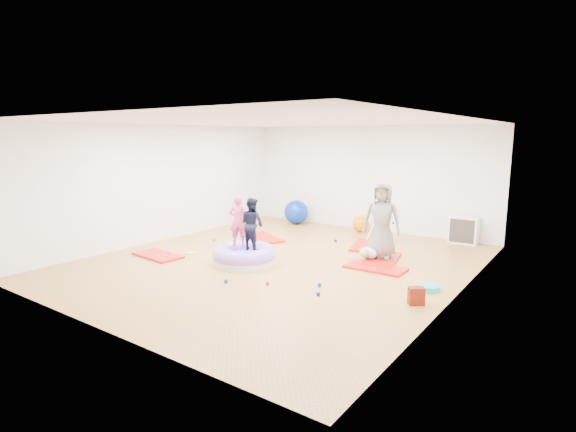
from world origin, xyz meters
The scene contains 19 objects.
room centered at (0.00, 0.00, 1.40)m, with size 7.01×8.01×2.81m.
gym_mat_front_left centered at (-2.35, -1.18, 0.02)m, with size 1.13×0.57×0.05m, color red.
gym_mat_mid_left centered at (-1.55, 1.41, 0.03)m, with size 1.21×0.61×0.05m, color red.
gym_mat_center_back centered at (0.92, 2.19, 0.03)m, with size 1.22×0.61×0.05m, color red.
gym_mat_right centered at (1.82, 0.64, 0.02)m, with size 1.14×0.57×0.05m, color red.
gym_mat_rear_right centered at (1.67, 1.27, 0.03)m, with size 1.23×0.62×0.05m, color red.
inflatable_cushion centered at (-0.49, -0.53, 0.16)m, with size 1.28×1.28×0.40m.
child_pink centered at (-0.69, -0.46, 0.89)m, with size 0.38×0.25×1.04m, color #E0426C.
child_navy centered at (-0.26, -0.55, 0.89)m, with size 0.50×0.39×1.03m, color black.
adult_caregiver centered at (1.62, 1.32, 0.84)m, with size 0.77×0.50×1.58m, color slate.
infant centered at (1.45, 1.07, 0.17)m, with size 0.39×0.40×0.23m.
ball_pit_balls centered at (-0.31, -0.19, 0.04)m, with size 4.17×3.88×0.07m.
exercise_ball_blue centered at (-1.99, 3.51, 0.35)m, with size 0.70×0.70×0.70m, color #0626A7.
exercise_ball_orange centered at (0.05, 3.60, 0.22)m, with size 0.44×0.44×0.44m, color orange.
infant_play_gym centered at (1.00, 2.89, 0.33)m, with size 0.65×0.62×0.50m.
cube_shelf centered at (2.63, 3.79, 0.33)m, with size 0.65×0.32×0.65m.
balance_disc centered at (3.04, 0.05, 0.04)m, with size 0.38×0.38×0.08m, color #1BACA6.
backpack centered at (3.10, -0.72, 0.13)m, with size 0.23×0.14×0.27m, color #9F2009.
yellow_toy centered at (-1.97, -0.63, 0.02)m, with size 0.22×0.22×0.03m, color yellow.
Camera 1 is at (5.25, -7.12, 2.51)m, focal length 28.00 mm.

